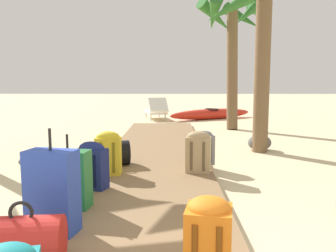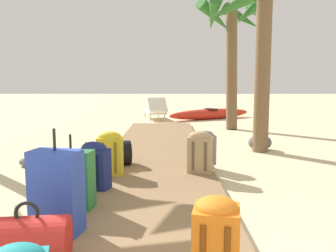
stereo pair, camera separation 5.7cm
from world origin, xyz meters
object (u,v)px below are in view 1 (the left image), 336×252
lounge_chair (156,110)px  kayak (211,114)px  backpack_navy (92,164)px  duffel_bag_red (23,242)px  backpack_tan (198,151)px  suitcase_blue (52,192)px  backpack_grey (204,147)px  palm_tree_far_right (235,27)px  backpack_yellow (108,152)px  duffel_bag_black (107,153)px  backpack_orange (208,244)px  suitcase_green (69,179)px

lounge_chair → kayak: 1.93m
backpack_navy → duffel_bag_red: 1.75m
backpack_tan → suitcase_blue: size_ratio=0.66×
suitcase_blue → kayak: bearing=75.6°
duffel_bag_red → backpack_grey: bearing=63.1°
backpack_navy → palm_tree_far_right: 6.77m
suitcase_blue → backpack_yellow: size_ratio=1.49×
suitcase_blue → backpack_grey: suitcase_blue is taller
backpack_tan → duffel_bag_black: backpack_tan is taller
backpack_navy → lounge_chair: 7.93m
backpack_orange → backpack_yellow: backpack_orange is taller
lounge_chair → suitcase_blue: bearing=-93.0°
duffel_bag_red → suitcase_green: bearing=90.7°
backpack_grey → duffel_bag_black: 1.44m
palm_tree_far_right → duffel_bag_black: bearing=-119.9°
backpack_tan → backpack_navy: 1.49m
backpack_tan → duffel_bag_black: (-1.32, 0.38, -0.12)m
backpack_yellow → duffel_bag_black: backpack_yellow is taller
lounge_chair → backpack_tan: bearing=-83.0°
palm_tree_far_right → backpack_grey: bearing=-105.1°
suitcase_blue → kayak: 9.60m
suitcase_green → backpack_orange: (1.23, -1.42, 0.02)m
palm_tree_far_right → lounge_chair: size_ratio=2.17×
backpack_tan → suitcase_green: suitcase_green is taller
suitcase_green → backpack_yellow: (0.18, 1.22, 0.02)m
backpack_yellow → palm_tree_far_right: (2.56, 5.15, 2.37)m
backpack_tan → backpack_navy: bearing=-150.3°
backpack_tan → palm_tree_far_right: size_ratio=0.16×
duffel_bag_black → lounge_chair: size_ratio=0.44×
lounge_chair → backpack_navy: bearing=-93.0°
duffel_bag_red → suitcase_blue: bearing=87.8°
suitcase_blue → duffel_bag_black: (0.03, 2.30, -0.16)m
backpack_grey → backpack_navy: backpack_navy is taller
duffel_bag_red → lounge_chair: size_ratio=0.34×
suitcase_blue → palm_tree_far_right: bearing=68.7°
backpack_orange → palm_tree_far_right: bearing=79.0°
backpack_orange → lounge_chair: 9.98m
backpack_tan → backpack_navy: (-1.29, -0.74, -0.01)m
suitcase_green → duffel_bag_black: suitcase_green is taller
backpack_tan → duffel_bag_red: 2.84m
suitcase_green → duffel_bag_red: (0.01, -1.13, -0.11)m
kayak → backpack_yellow: bearing=-106.7°
backpack_orange → backpack_grey: (0.28, 3.23, -0.04)m
suitcase_green → backpack_orange: size_ratio=1.24×
palm_tree_far_right → backpack_navy: bearing=-114.7°
backpack_tan → kayak: 7.45m
suitcase_green → backpack_yellow: suitcase_green is taller
backpack_orange → backpack_navy: (-1.13, 2.04, -0.02)m
kayak → duffel_bag_black: bearing=-108.6°
backpack_yellow → duffel_bag_black: size_ratio=0.81×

